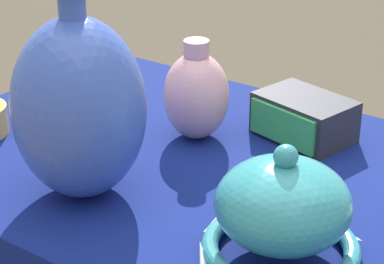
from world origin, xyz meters
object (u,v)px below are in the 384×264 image
(vase_dome_bell, at_px, (282,214))
(mosaic_tile_box, at_px, (303,118))
(jar_round_rose, at_px, (196,95))
(vase_tall_bulbous, at_px, (79,107))

(vase_dome_bell, bearing_deg, mosaic_tile_box, 113.39)
(vase_dome_bell, distance_m, jar_round_rose, 0.37)
(vase_tall_bulbous, bearing_deg, mosaic_tile_box, 63.91)
(vase_tall_bulbous, relative_size, vase_dome_bell, 1.50)
(jar_round_rose, bearing_deg, vase_dome_bell, -37.88)
(vase_dome_bell, distance_m, mosaic_tile_box, 0.36)
(vase_dome_bell, relative_size, mosaic_tile_box, 1.23)
(mosaic_tile_box, xyz_separation_m, jar_round_rose, (-0.15, -0.10, 0.04))
(vase_tall_bulbous, distance_m, jar_round_rose, 0.26)
(vase_tall_bulbous, bearing_deg, jar_round_rose, 84.43)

